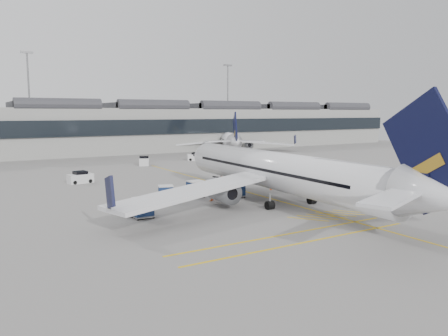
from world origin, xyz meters
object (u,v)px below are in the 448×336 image
belt_loader (219,187)px  pushback_tug (134,208)px  ramp_agent_a (224,191)px  baggage_cart_a (237,188)px  ramp_agent_b (210,194)px  airliner_main (281,172)px

belt_loader → pushback_tug: 15.21m
ramp_agent_a → baggage_cart_a: bearing=-44.2°
belt_loader → ramp_agent_b: (-3.97, -4.89, 0.25)m
ramp_agent_a → belt_loader: bearing=11.6°
pushback_tug → baggage_cart_a: bearing=-3.2°
belt_loader → ramp_agent_a: size_ratio=2.57×
pushback_tug → belt_loader: bearing=14.0°
baggage_cart_a → pushback_tug: bearing=-155.8°
airliner_main → baggage_cart_a: airliner_main is taller
ramp_agent_a → ramp_agent_b: size_ratio=1.17×
baggage_cart_a → ramp_agent_b: (-3.69, -0.28, -0.26)m
airliner_main → pushback_tug: 16.22m
airliner_main → ramp_agent_a: (-4.18, 5.02, -2.50)m
belt_loader → pushback_tug: (-13.62, -6.77, 0.06)m
ramp_agent_b → belt_loader: bearing=-157.6°
baggage_cart_a → ramp_agent_b: size_ratio=1.37×
baggage_cart_a → pushback_tug: 13.53m
belt_loader → baggage_cart_a: 4.64m
ramp_agent_b → pushback_tug: 9.84m
baggage_cart_a → pushback_tug: baggage_cart_a is taller
ramp_agent_b → airliner_main: bearing=111.1°
baggage_cart_a → ramp_agent_a: bearing=-154.4°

